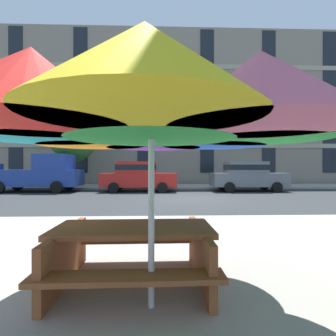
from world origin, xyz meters
TOP-DOWN VIEW (x-y plane):
  - ground_plane at (0.00, 0.00)m, footprint 120.00×120.00m
  - sidewalk_near_patio at (0.00, -9.00)m, footprint 56.00×9.00m
  - sidewalk_far at (0.00, 6.80)m, footprint 56.00×3.60m
  - apartment_building at (-0.00, 14.99)m, footprint 40.61×12.08m
  - pickup_blue at (-8.34, 3.70)m, footprint 5.10×2.12m
  - sedan_red at (-2.58, 3.70)m, footprint 4.40×1.98m
  - sedan_gray at (3.98, 3.70)m, footprint 4.40×1.98m
  - street_tree_left at (-7.35, 6.36)m, footprint 3.08×3.15m
  - patio_umbrella at (-1.39, -9.00)m, footprint 3.40×3.40m
  - picnic_table at (-1.62, -8.47)m, footprint 1.82×1.54m

SIDE VIEW (x-z plane):
  - ground_plane at x=0.00m, z-range 0.00..0.00m
  - sidewalk_near_patio at x=0.00m, z-range 0.00..0.12m
  - sidewalk_far at x=0.00m, z-range 0.00..0.12m
  - picnic_table at x=-1.62m, z-range 0.10..0.87m
  - sedan_red at x=-2.58m, z-range 0.06..1.84m
  - sedan_gray at x=3.98m, z-range 0.06..1.84m
  - pickup_blue at x=-8.34m, z-range -0.07..2.13m
  - patio_umbrella at x=-1.39m, z-range 0.83..3.14m
  - street_tree_left at x=-7.35m, z-range 0.88..5.59m
  - apartment_building at x=0.00m, z-range 0.00..12.80m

